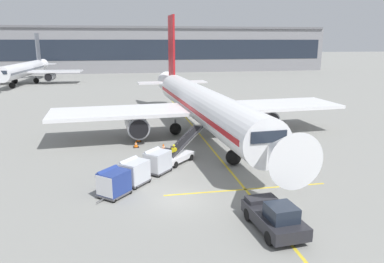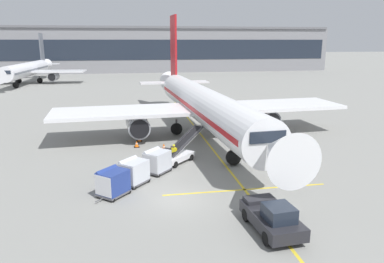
{
  "view_description": "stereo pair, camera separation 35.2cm",
  "coord_description": "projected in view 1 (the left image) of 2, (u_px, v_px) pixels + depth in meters",
  "views": [
    {
      "loc": [
        -3.15,
        -22.42,
        10.35
      ],
      "look_at": [
        2.35,
        7.06,
        2.86
      ],
      "focal_mm": 34.13,
      "sensor_mm": 36.0,
      "label": 1
    },
    {
      "loc": [
        -2.8,
        -22.48,
        10.35
      ],
      "look_at": [
        2.35,
        7.06,
        2.86
      ],
      "focal_mm": 34.13,
      "sensor_mm": 36.0,
      "label": 2
    }
  ],
  "objects": [
    {
      "name": "baggage_cart_second",
      "position": [
        134.0,
        171.0,
        26.83
      ],
      "size": [
        2.52,
        2.58,
        1.91
      ],
      "color": "#515156",
      "rests_on": "ground"
    },
    {
      "name": "terminal_building",
      "position": [
        157.0,
        49.0,
        127.55
      ],
      "size": [
        115.24,
        18.98,
        14.88
      ],
      "color": "gray",
      "rests_on": "ground"
    },
    {
      "name": "safety_cone_nose_mark",
      "position": [
        138.0,
        139.0,
        38.38
      ],
      "size": [
        0.57,
        0.57,
        0.65
      ],
      "color": "black",
      "rests_on": "ground"
    },
    {
      "name": "belt_loader",
      "position": [
        178.0,
        153.0,
        31.93
      ],
      "size": [
        4.67,
        4.79,
        2.67
      ],
      "color": "silver",
      "rests_on": "ground"
    },
    {
      "name": "parked_airplane",
      "position": [
        201.0,
        104.0,
        40.3
      ],
      "size": [
        32.48,
        41.94,
        14.02
      ],
      "color": "white",
      "rests_on": "ground"
    },
    {
      "name": "ground_crew_by_loader",
      "position": [
        174.0,
        153.0,
        31.31
      ],
      "size": [
        0.57,
        0.26,
        1.74
      ],
      "color": "#333847",
      "rests_on": "ground"
    },
    {
      "name": "ground_plane",
      "position": [
        177.0,
        199.0,
        24.45
      ],
      "size": [
        600.0,
        600.0,
        0.0
      ],
      "primitive_type": "plane",
      "color": "gray"
    },
    {
      "name": "safety_cone_wingtip",
      "position": [
        136.0,
        144.0,
        36.34
      ],
      "size": [
        0.54,
        0.54,
        0.62
      ],
      "color": "black",
      "rests_on": "ground"
    },
    {
      "name": "pushback_tug",
      "position": [
        275.0,
        217.0,
        20.28
      ],
      "size": [
        2.46,
        4.56,
        1.83
      ],
      "color": "#232328",
      "rests_on": "ground"
    },
    {
      "name": "distant_airplane",
      "position": [
        23.0,
        70.0,
        88.87
      ],
      "size": [
        27.7,
        36.31,
        12.39
      ],
      "color": "white",
      "rests_on": "ground"
    },
    {
      "name": "apron_guidance_line_lead_in",
      "position": [
        202.0,
        137.0,
        40.41
      ],
      "size": [
        0.2,
        110.0,
        0.01
      ],
      "color": "yellow",
      "rests_on": "ground"
    },
    {
      "name": "ground_crew_by_carts",
      "position": [
        147.0,
        162.0,
        28.98
      ],
      "size": [
        0.33,
        0.56,
        1.74
      ],
      "color": "#514C42",
      "rests_on": "ground"
    },
    {
      "name": "baggage_cart_third",
      "position": [
        113.0,
        182.0,
        24.78
      ],
      "size": [
        2.52,
        2.58,
        1.91
      ],
      "color": "#515156",
      "rests_on": "ground"
    },
    {
      "name": "safety_cone_engine_keepout",
      "position": [
        163.0,
        147.0,
        35.08
      ],
      "size": [
        0.67,
        0.67,
        0.75
      ],
      "color": "black",
      "rests_on": "ground"
    },
    {
      "name": "apron_guidance_line_stop_bar",
      "position": [
        247.0,
        189.0,
        26.13
      ],
      "size": [
        12.0,
        0.2,
        0.01
      ],
      "color": "yellow",
      "rests_on": "ground"
    },
    {
      "name": "baggage_cart_lead",
      "position": [
        157.0,
        161.0,
        29.19
      ],
      "size": [
        2.52,
        2.58,
        1.91
      ],
      "color": "#515156",
      "rests_on": "ground"
    }
  ]
}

